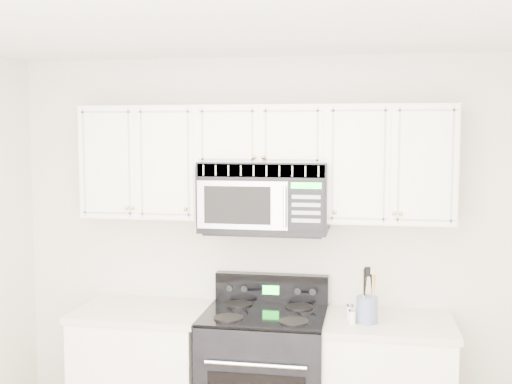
# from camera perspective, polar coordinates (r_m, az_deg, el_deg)

# --- Properties ---
(room) EXTENTS (3.51, 3.51, 2.61)m
(room) POSITION_cam_1_polar(r_m,az_deg,el_deg) (2.78, -4.74, -11.32)
(room) COLOR #84674A
(room) RESTS_ON ground
(base_cabinet_left) EXTENTS (0.86, 0.65, 0.92)m
(base_cabinet_left) POSITION_cam_1_polar(r_m,az_deg,el_deg) (4.59, -9.97, -16.06)
(base_cabinet_left) COLOR white
(base_cabinet_left) RESTS_ON ground
(range) EXTENTS (0.78, 0.71, 1.13)m
(range) POSITION_cam_1_polar(r_m,az_deg,el_deg) (4.36, 0.80, -16.36)
(range) COLOR black
(range) RESTS_ON ground
(upper_cabinets) EXTENTS (2.44, 0.37, 0.75)m
(upper_cabinets) POSITION_cam_1_polar(r_m,az_deg,el_deg) (4.22, 0.67, 3.14)
(upper_cabinets) COLOR white
(upper_cabinets) RESTS_ON ground
(microwave) EXTENTS (0.82, 0.46, 0.46)m
(microwave) POSITION_cam_1_polar(r_m,az_deg,el_deg) (4.19, 0.81, -0.38)
(microwave) COLOR black
(microwave) RESTS_ON ground
(utensil_crock) EXTENTS (0.13, 0.13, 0.35)m
(utensil_crock) POSITION_cam_1_polar(r_m,az_deg,el_deg) (4.08, 9.84, -10.13)
(utensil_crock) COLOR slate
(utensil_crock) RESTS_ON base_cabinet_right
(shaker_salt) EXTENTS (0.04, 0.04, 0.10)m
(shaker_salt) POSITION_cam_1_polar(r_m,az_deg,el_deg) (4.04, 8.53, -10.89)
(shaker_salt) COLOR white
(shaker_salt) RESTS_ON base_cabinet_right
(shaker_pepper) EXTENTS (0.05, 0.05, 0.11)m
(shaker_pepper) POSITION_cam_1_polar(r_m,az_deg,el_deg) (4.12, 8.36, -10.50)
(shaker_pepper) COLOR white
(shaker_pepper) RESTS_ON base_cabinet_right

